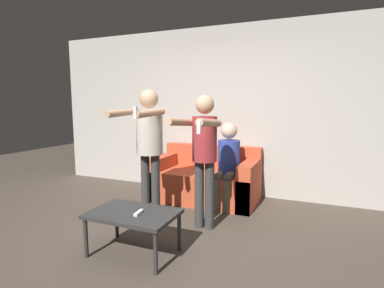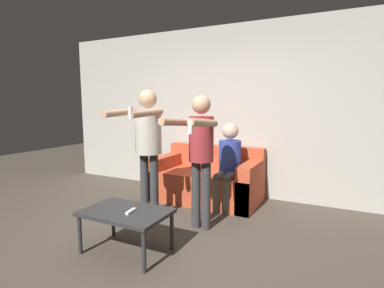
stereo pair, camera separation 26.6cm
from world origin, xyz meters
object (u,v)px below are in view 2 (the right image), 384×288
(person_standing_left, at_px, (147,138))
(person_seated, at_px, (228,161))
(coffee_table, at_px, (126,215))
(person_standing_right, at_px, (200,148))
(remote_on_table, at_px, (131,211))
(couch, at_px, (207,181))

(person_standing_left, distance_m, person_seated, 1.21)
(person_standing_left, relative_size, coffee_table, 1.95)
(coffee_table, bearing_deg, person_standing_right, 62.88)
(person_seated, bearing_deg, person_standing_left, -132.36)
(person_standing_right, distance_m, coffee_table, 1.10)
(person_standing_right, height_order, coffee_table, person_standing_right)
(person_standing_left, xyz_separation_m, person_standing_right, (0.73, -0.01, -0.07))
(person_standing_left, xyz_separation_m, coffee_table, (0.31, -0.83, -0.66))
(person_standing_right, bearing_deg, remote_on_table, -112.15)
(coffee_table, bearing_deg, person_seated, 74.52)
(couch, distance_m, person_standing_left, 1.34)
(coffee_table, xyz_separation_m, remote_on_table, (0.08, -0.02, 0.06))
(person_standing_right, relative_size, person_seated, 1.30)
(remote_on_table, bearing_deg, person_standing_right, 67.85)
(couch, xyz_separation_m, person_standing_left, (-0.37, -1.05, 0.75))
(person_seated, height_order, remote_on_table, person_seated)
(person_seated, distance_m, coffee_table, 1.77)
(couch, relative_size, coffee_table, 1.89)
(couch, distance_m, person_seated, 0.60)
(couch, height_order, coffee_table, couch)
(person_standing_left, distance_m, remote_on_table, 1.11)
(person_seated, relative_size, coffee_table, 1.43)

